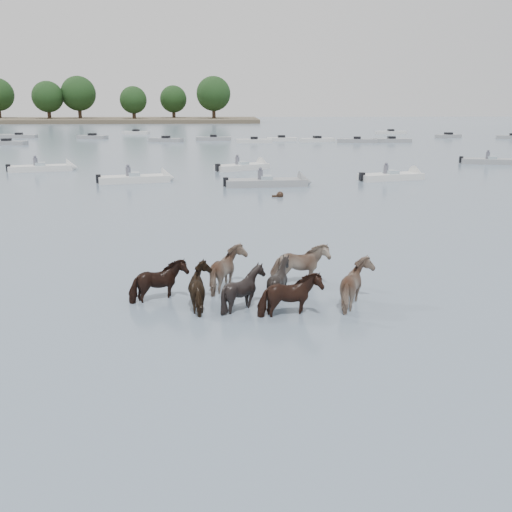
{
  "coord_description": "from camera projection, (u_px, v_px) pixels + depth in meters",
  "views": [
    {
      "loc": [
        1.06,
        -16.27,
        5.74
      ],
      "look_at": [
        1.93,
        0.54,
        1.1
      ],
      "focal_mm": 39.54,
      "sensor_mm": 36.0,
      "label": 1
    }
  ],
  "objects": [
    {
      "name": "ground",
      "position": [
        194.0,
        296.0,
        17.14
      ],
      "size": [
        400.0,
        400.0,
        0.0
      ],
      "primitive_type": "plane",
      "color": "slate",
      "rests_on": "ground"
    },
    {
      "name": "motorboat_d",
      "position": [
        399.0,
        176.0,
        42.67
      ],
      "size": [
        5.58,
        3.0,
        1.92
      ],
      "rotation": [
        0.0,
        0.0,
        0.28
      ],
      "color": "silver",
      "rests_on": "ground"
    },
    {
      "name": "motorboat_a",
      "position": [
        145.0,
        179.0,
        41.4
      ],
      "size": [
        5.75,
        2.86,
        1.92
      ],
      "rotation": [
        0.0,
        0.0,
        0.24
      ],
      "color": "silver",
      "rests_on": "ground"
    },
    {
      "name": "motorboat_e",
      "position": [
        500.0,
        162.0,
        53.13
      ],
      "size": [
        6.16,
        3.02,
        1.92
      ],
      "rotation": [
        0.0,
        0.0,
        -0.25
      ],
      "color": "gray",
      "rests_on": "ground"
    },
    {
      "name": "distant_flotilla",
      "position": [
        223.0,
        138.0,
        86.21
      ],
      "size": [
        102.37,
        27.35,
        0.93
      ],
      "color": "silver",
      "rests_on": "ground"
    },
    {
      "name": "pony_herd",
      "position": [
        262.0,
        283.0,
        16.71
      ],
      "size": [
        7.49,
        4.09,
        1.57
      ],
      "color": "black",
      "rests_on": "ground"
    },
    {
      "name": "motorboat_c",
      "position": [
        249.0,
        167.0,
        49.0
      ],
      "size": [
        5.32,
        3.92,
        1.92
      ],
      "rotation": [
        0.0,
        0.0,
        0.51
      ],
      "color": "silver",
      "rests_on": "ground"
    },
    {
      "name": "swimming_pony",
      "position": [
        279.0,
        195.0,
        34.9
      ],
      "size": [
        0.72,
        0.44,
        0.44
      ],
      "color": "black",
      "rests_on": "ground"
    },
    {
      "name": "motorboat_f",
      "position": [
        51.0,
        168.0,
        48.05
      ],
      "size": [
        5.78,
        2.97,
        1.92
      ],
      "rotation": [
        0.0,
        0.0,
        0.26
      ],
      "color": "silver",
      "rests_on": "ground"
    },
    {
      "name": "motorboat_b",
      "position": [
        277.0,
        183.0,
        39.45
      ],
      "size": [
        6.33,
        2.08,
        1.92
      ],
      "rotation": [
        0.0,
        0.0,
        0.08
      ],
      "color": "gray",
      "rests_on": "ground"
    }
  ]
}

